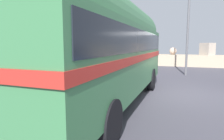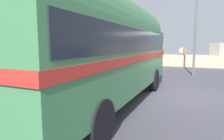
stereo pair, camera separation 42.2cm
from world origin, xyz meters
name	(u,v)px [view 2 (the right image)]	position (x,y,z in m)	size (l,w,h in m)	color
ground	(173,95)	(0.00, 0.00, 0.01)	(32.00, 26.00, 0.02)	#45444E
breakwater	(188,59)	(0.16, 11.81, 0.71)	(31.36, 1.86, 2.44)	tan
vintage_coach	(106,44)	(-2.01, -2.17, 2.05)	(2.56, 8.62, 3.70)	black
lamp_post	(195,13)	(0.59, 5.55, 4.06)	(1.14, 0.49, 7.29)	#5B5B60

